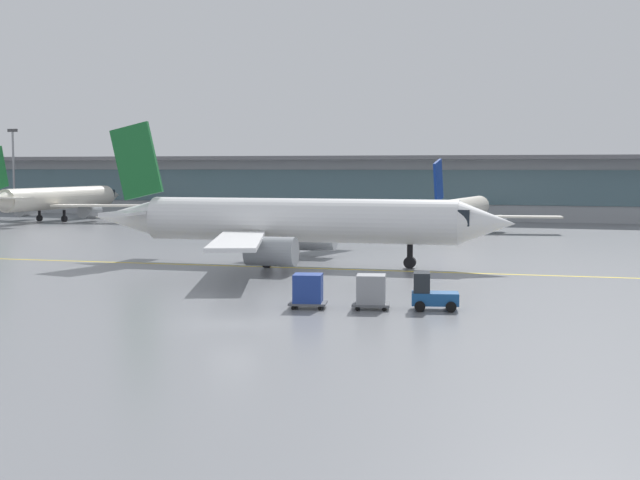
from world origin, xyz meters
name	(u,v)px	position (x,y,z in m)	size (l,w,h in m)	color
ground_plane	(233,324)	(0.00, 0.00, 0.00)	(400.00, 400.00, 0.00)	slate
taxiway_centreline_stripe	(292,268)	(-5.45, 24.39, 0.00)	(110.00, 0.36, 0.01)	yellow
terminal_concourse	(479,187)	(0.00, 92.49, 4.92)	(223.60, 11.00, 9.60)	#9EA3A8
gate_airplane_0	(58,199)	(-58.47, 70.50, 3.22)	(30.16, 32.46, 10.75)	silver
gate_airplane_1	(461,210)	(1.16, 67.88, 2.66)	(24.79, 26.78, 8.87)	silver
taxiing_regional_jet	(295,222)	(-5.91, 26.37, 3.53)	(35.57, 33.05, 11.78)	white
baggage_tug	(431,294)	(8.81, 7.39, 0.89)	(2.84, 2.07, 2.10)	#194C8C
cargo_dolly_lead	(371,290)	(5.54, 6.69, 1.05)	(2.39, 2.00, 1.94)	#595B60
cargo_dolly_trailing	(308,290)	(2.05, 5.94, 1.05)	(2.39, 2.00, 1.94)	#595B60
apron_light_mast_0	(14,168)	(-75.88, 83.64, 7.79)	(1.80, 0.36, 14.21)	gray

